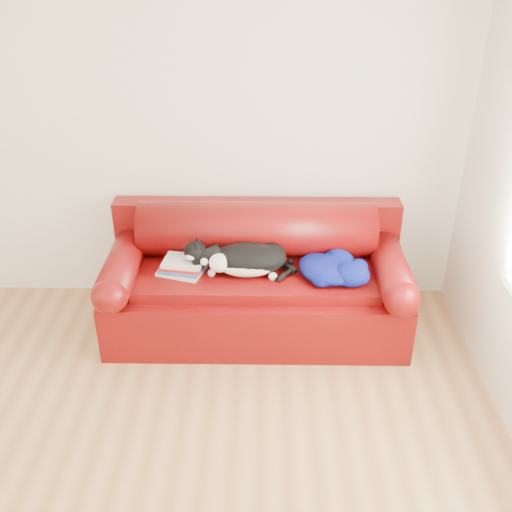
{
  "coord_description": "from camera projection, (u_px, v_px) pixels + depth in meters",
  "views": [
    {
      "loc": [
        0.8,
        -2.13,
        2.63
      ],
      "look_at": [
        0.75,
        1.35,
        0.68
      ],
      "focal_mm": 42.0,
      "sensor_mm": 36.0,
      "label": 1
    }
  ],
  "objects": [
    {
      "name": "ground",
      "position": [
        111.0,
        492.0,
        3.15
      ],
      "size": [
        4.5,
        4.5,
        0.0
      ],
      "primitive_type": "plane",
      "color": "brown",
      "rests_on": "ground"
    },
    {
      "name": "blanket",
      "position": [
        333.0,
        268.0,
        4.07
      ],
      "size": [
        0.52,
        0.48,
        0.16
      ],
      "rotation": [
        0.0,
        0.0,
        -0.22
      ],
      "color": "#02144D",
      "rests_on": "sofa_base"
    },
    {
      "name": "cat",
      "position": [
        247.0,
        260.0,
        4.1
      ],
      "size": [
        0.76,
        0.37,
        0.27
      ],
      "rotation": [
        0.0,
        0.0,
        0.18
      ],
      "color": "black",
      "rests_on": "sofa_base"
    },
    {
      "name": "book_stack",
      "position": [
        183.0,
        266.0,
        4.13
      ],
      "size": [
        0.35,
        0.3,
        0.1
      ],
      "rotation": [
        0.0,
        0.0,
        -0.22
      ],
      "color": "beige",
      "rests_on": "sofa_base"
    },
    {
      "name": "sofa_base",
      "position": [
        256.0,
        299.0,
        4.33
      ],
      "size": [
        2.1,
        0.9,
        0.5
      ],
      "color": "#3A0602",
      "rests_on": "ground"
    },
    {
      "name": "room_shell",
      "position": [
        93.0,
        202.0,
        2.35
      ],
      "size": [
        4.52,
        4.02,
        2.61
      ],
      "color": "beige",
      "rests_on": "ground"
    },
    {
      "name": "sofa_back",
      "position": [
        257.0,
        247.0,
        4.39
      ],
      "size": [
        2.1,
        1.01,
        0.88
      ],
      "color": "#3A0602",
      "rests_on": "ground"
    }
  ]
}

